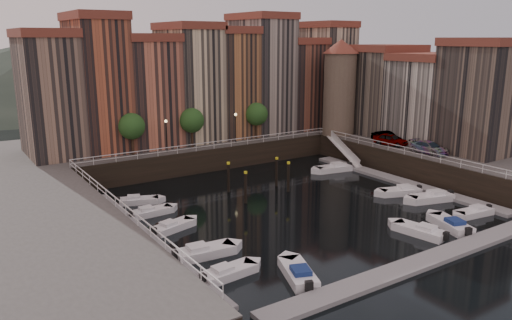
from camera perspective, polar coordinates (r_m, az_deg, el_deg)
ground at (r=52.46m, az=3.69°, el=-5.10°), size 200.00×200.00×0.00m
quay_far at (r=73.73m, az=-8.51°, el=1.53°), size 80.00×20.00×3.00m
quay_right at (r=70.81m, az=23.17°, el=0.05°), size 20.00×36.00×3.00m
dock_left at (r=44.25m, az=-12.71°, el=-8.85°), size 2.00×28.00×0.35m
dock_right at (r=62.48m, az=16.24°, el=-2.36°), size 2.00×28.00×0.35m
dock_near at (r=41.12m, az=18.34°, el=-11.04°), size 30.00×2.00×0.35m
mountains at (r=153.15m, az=-21.60°, el=9.45°), size 145.00×100.00×18.00m
far_terrace at (r=71.57m, az=-5.49°, el=8.92°), size 48.70×10.30×17.50m
right_terrace at (r=71.61m, az=19.25°, el=7.10°), size 9.30×24.30×14.00m
corner_tower at (r=73.95m, az=9.53°, el=8.35°), size 5.20×5.20×13.80m
promenade_trees at (r=65.31m, az=-6.83°, el=4.55°), size 21.20×3.20×5.20m
street_lamps at (r=64.69m, az=-6.15°, el=3.86°), size 10.36×0.36×4.18m
railings at (r=55.21m, az=0.71°, el=-0.01°), size 36.08×34.04×0.52m
gangway at (r=70.01m, az=10.01°, el=1.17°), size 2.78×8.32×3.73m
mooring_pilings at (r=55.72m, az=0.49°, el=-2.15°), size 6.70×4.76×3.78m
boat_left_0 at (r=37.26m, az=-3.23°, el=-12.69°), size 4.61×2.02×1.04m
boat_left_1 at (r=40.55m, az=-6.01°, el=-10.39°), size 5.18×2.25×1.17m
boat_left_2 at (r=46.17m, az=-9.53°, el=-7.50°), size 4.51×2.64×1.01m
boat_left_3 at (r=50.32m, az=-11.94°, el=-5.81°), size 4.34×1.73×0.99m
boat_left_4 at (r=54.01m, az=-13.33°, el=-4.53°), size 4.31×2.88×0.97m
boat_right_0 at (r=53.60m, az=23.70°, el=-5.48°), size 4.40×2.06×0.99m
boat_right_1 at (r=56.50m, az=19.42°, el=-4.06°), size 5.31×3.09×1.19m
boat_right_2 at (r=57.80m, az=16.23°, el=-3.45°), size 4.93×3.20×1.11m
boat_right_4 at (r=65.89m, az=8.91°, el=-0.94°), size 5.23×2.65×1.17m
boat_near_0 at (r=37.08m, az=4.87°, el=-12.80°), size 3.32×5.07×1.14m
boat_near_2 at (r=46.77m, az=18.32°, el=-7.70°), size 2.59×5.03×1.13m
boat_near_3 at (r=49.21m, az=21.37°, el=-6.87°), size 3.14×5.15×1.15m
car_a at (r=68.39m, az=15.11°, el=2.20°), size 3.01×4.91×1.56m
car_b at (r=69.81m, az=14.69°, el=2.44°), size 2.08×4.76×1.52m
car_c at (r=64.95m, az=19.19°, el=1.27°), size 2.15×5.11×1.47m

